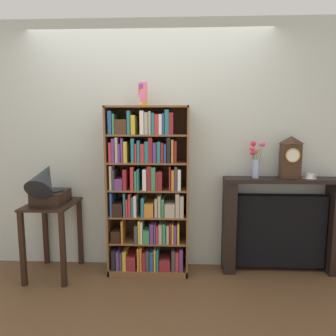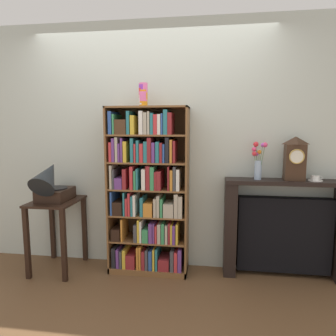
% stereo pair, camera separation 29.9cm
% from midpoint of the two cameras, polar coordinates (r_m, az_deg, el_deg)
% --- Properties ---
extents(ground_plane, '(8.14, 6.40, 0.02)m').
position_cam_midpoint_polar(ground_plane, '(3.26, -6.71, -20.08)').
color(ground_plane, brown).
extents(wall_back, '(5.14, 0.08, 2.60)m').
position_cam_midpoint_polar(wall_back, '(3.21, -2.51, 4.03)').
color(wall_back, beige).
rests_on(wall_back, ground).
extents(bookshelf, '(0.81, 0.33, 1.71)m').
position_cam_midpoint_polar(bookshelf, '(3.09, -6.69, -5.15)').
color(bookshelf, brown).
rests_on(bookshelf, ground).
extents(cup_stack, '(0.09, 0.09, 0.23)m').
position_cam_midpoint_polar(cup_stack, '(3.03, -7.70, 13.69)').
color(cup_stack, orange).
rests_on(cup_stack, bookshelf).
extents(side_table_left, '(0.45, 0.55, 0.75)m').
position_cam_midpoint_polar(side_table_left, '(3.35, -23.56, -9.50)').
color(side_table_left, black).
rests_on(side_table_left, ground).
extents(gramophone, '(0.29, 0.51, 0.48)m').
position_cam_midpoint_polar(gramophone, '(3.19, -24.57, -2.99)').
color(gramophone, black).
rests_on(gramophone, side_table_left).
extents(fireplace_mantel, '(1.19, 0.24, 1.00)m').
position_cam_midpoint_polar(fireplace_mantel, '(3.34, 18.18, -10.41)').
color(fireplace_mantel, black).
rests_on(fireplace_mantel, ground).
extents(mantel_clock, '(0.19, 0.13, 0.42)m').
position_cam_midpoint_polar(mantel_clock, '(3.19, 19.82, 1.93)').
color(mantel_clock, '#382316').
rests_on(mantel_clock, fireplace_mantel).
extents(flower_vase, '(0.14, 0.14, 0.37)m').
position_cam_midpoint_polar(flower_vase, '(3.11, 13.74, 1.40)').
color(flower_vase, '#99B2D1').
rests_on(flower_vase, fireplace_mantel).
extents(teacup_with_saucer, '(0.14, 0.14, 0.05)m').
position_cam_midpoint_polar(teacup_with_saucer, '(3.28, 22.99, -1.46)').
color(teacup_with_saucer, white).
rests_on(teacup_with_saucer, fireplace_mantel).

